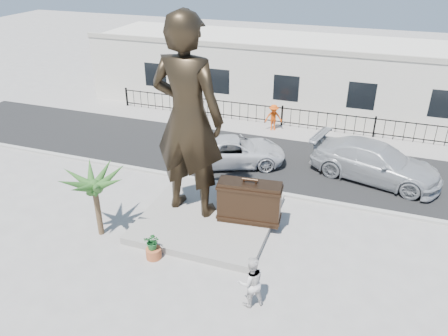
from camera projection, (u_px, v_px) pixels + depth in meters
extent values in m
plane|color=#9E9991|center=(207.00, 244.00, 16.67)|extent=(100.00, 100.00, 0.00)
cube|color=black|center=(261.00, 157.00, 23.35)|extent=(40.00, 7.00, 0.01)
cube|color=#A5A399|center=(242.00, 187.00, 20.40)|extent=(40.00, 0.25, 0.12)
cube|color=#9E9991|center=(278.00, 130.00, 26.69)|extent=(40.00, 2.50, 0.02)
cube|color=gray|center=(209.00, 218.00, 18.00)|extent=(5.20, 5.20, 0.30)
cube|color=black|center=(282.00, 116.00, 27.09)|extent=(22.00, 0.10, 1.20)
cube|color=silver|center=(297.00, 74.00, 29.86)|extent=(28.00, 7.00, 4.40)
imported|color=black|center=(188.00, 118.00, 16.54)|extent=(3.09, 2.18, 8.02)
cube|color=black|center=(249.00, 202.00, 17.17)|extent=(2.53, 1.04, 1.73)
imported|color=silver|center=(251.00, 282.00, 13.53)|extent=(1.10, 1.05, 1.79)
imported|color=silver|center=(234.00, 151.00, 22.35)|extent=(5.71, 4.21, 1.44)
imported|color=#A4A6A8|center=(375.00, 162.00, 20.86)|extent=(6.54, 3.88, 1.78)
imported|color=#DB480B|center=(273.00, 117.00, 26.31)|extent=(1.18, 0.93, 1.61)
cylinder|color=#A9532C|center=(154.00, 253.00, 15.87)|extent=(0.56, 0.56, 0.40)
imported|color=#1E5E27|center=(153.00, 242.00, 15.63)|extent=(0.63, 0.57, 0.64)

